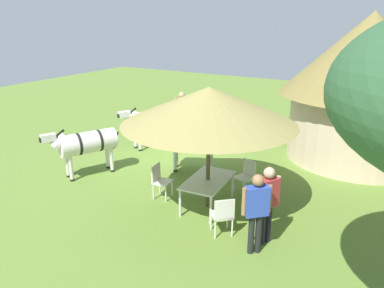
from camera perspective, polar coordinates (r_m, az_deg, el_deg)
The scene contains 14 objects.
ground_plane at distance 12.20m, azimuth -0.99°, elevation -2.87°, with size 36.00×36.00×0.00m, color olive.
thatched_hut at distance 13.15m, azimuth 24.93°, elevation 8.55°, with size 5.31×5.31×4.71m.
shade_umbrella at distance 8.61m, azimuth 2.62°, elevation 5.89°, with size 4.12×4.12×3.03m.
patio_dining_table at distance 9.24m, azimuth 2.44°, elevation -5.83°, with size 1.67×1.04×0.74m.
patio_chair_west_end at distance 10.12m, azimuth 8.33°, elevation -4.62°, with size 0.56×0.57×0.90m.
patio_chair_near_hut at distance 9.79m, azimuth -4.97°, elevation -5.34°, with size 0.50×0.48×0.90m.
patio_chair_east_end at distance 8.16m, azimuth 4.75°, elevation -10.58°, with size 0.61×0.61×0.90m.
guest_beside_umbrella at distance 7.80m, azimuth 11.46°, elevation -8.14°, with size 0.55×0.41×1.72m.
guest_behind_table at distance 7.44m, azimuth 9.82°, elevation -9.44°, with size 0.47×0.48×1.71m.
standing_watcher at distance 14.89m, azimuth -1.58°, elevation 5.35°, with size 0.37×0.58×1.73m.
striped_lounge_chair at distance 13.72m, azimuth 4.79°, elevation 0.71°, with size 0.91×0.72×0.65m.
zebra_nearest_camera at distance 11.39m, azimuth -15.87°, elevation 0.11°, with size 2.13×1.28×1.54m.
zebra_by_umbrella at distance 11.32m, azimuth 0.50°, elevation 0.70°, with size 1.26×1.95×1.53m.
zebra_toward_hut at distance 13.47m, azimuth -6.56°, elevation 3.62°, with size 1.97×1.20×1.54m.
Camera 1 is at (9.67, 5.92, 4.53)m, focal length 34.90 mm.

